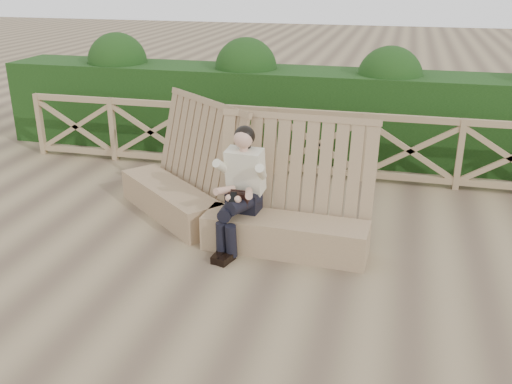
# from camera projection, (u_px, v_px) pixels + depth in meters

# --- Properties ---
(ground) EXTENTS (60.00, 60.00, 0.00)m
(ground) POSITION_uv_depth(u_px,v_px,m) (265.00, 285.00, 6.08)
(ground) COLOR brown
(ground) RESTS_ON ground
(bench) EXTENTS (3.63, 1.96, 1.55)m
(bench) POSITION_uv_depth(u_px,v_px,m) (228.00, 202.00, 7.25)
(bench) COLOR #8C7050
(bench) RESTS_ON ground
(woman) EXTENTS (0.46, 0.94, 1.46)m
(woman) POSITION_uv_depth(u_px,v_px,m) (241.00, 185.00, 6.73)
(woman) COLOR black
(woman) RESTS_ON ground
(guardrail) EXTENTS (10.10, 0.09, 1.10)m
(guardrail) POSITION_uv_depth(u_px,v_px,m) (317.00, 144.00, 9.03)
(guardrail) COLOR #907D54
(guardrail) RESTS_ON ground
(hedge) EXTENTS (12.00, 1.20, 1.50)m
(hedge) POSITION_uv_depth(u_px,v_px,m) (328.00, 114.00, 10.04)
(hedge) COLOR black
(hedge) RESTS_ON ground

